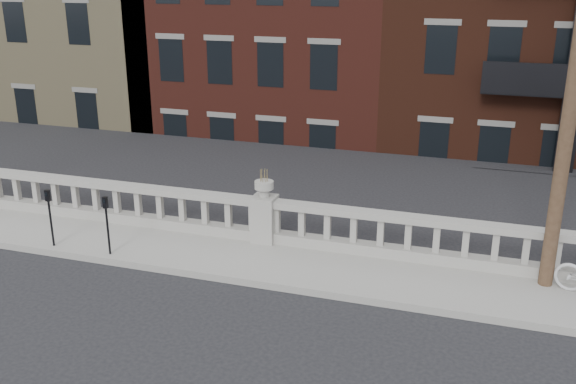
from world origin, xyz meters
The scene contains 7 objects.
ground centered at (0.00, 0.00, 0.00)m, with size 120.00×120.00×0.00m, color black.
sidewalk centered at (0.00, 3.00, 0.07)m, with size 32.00×2.20×0.15m, color #9B9890.
balustrade centered at (0.00, 3.95, 0.64)m, with size 28.00×0.34×1.03m.
planter_pedestal centered at (0.00, 3.95, 0.83)m, with size 0.55×0.55×1.76m.
lower_level centered at (0.56, 23.04, 2.63)m, with size 80.00×44.00×20.80m.
parking_meter_a centered at (-4.56, 2.15, 1.00)m, with size 0.10×0.09×1.36m.
parking_meter_b centered at (-3.06, 2.15, 1.00)m, with size 0.10×0.09×1.36m.
Camera 1 is at (4.82, -9.18, 6.20)m, focal length 40.00 mm.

